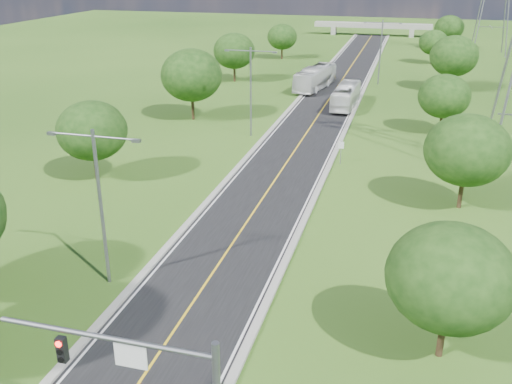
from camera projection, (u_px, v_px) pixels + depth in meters
The scene contains 21 objects.
ground at pixel (323, 108), 77.45m from camera, with size 260.00×260.00×0.00m, color #264714.
road at pixel (330, 98), 82.79m from camera, with size 8.00×150.00×0.06m, color black.
curb_left at pixel (301, 96), 83.79m from camera, with size 0.50×150.00×0.22m, color gray.
curb_right at pixel (359, 100), 81.72m from camera, with size 0.50×150.00×0.22m, color gray.
speed_limit_sign at pixel (341, 149), 55.95m from camera, with size 0.55×0.09×2.40m.
overpass at pixel (373, 26), 147.83m from camera, with size 30.00×3.00×3.20m.
streetlight_near_left at pixel (100, 195), 33.86m from camera, with size 5.90×0.25×10.00m.
streetlight_mid_left at pixel (251, 84), 63.28m from camera, with size 5.90×0.25×10.00m.
streetlight_far_right at pixel (381, 47), 89.76m from camera, with size 5.90×0.25×10.00m.
tree_lb at pixel (92, 131), 51.06m from camera, with size 6.30×6.30×7.33m.
tree_lc at pixel (191, 75), 70.07m from camera, with size 7.56×7.56×8.79m.
tree_ld at pixel (234, 51), 92.18m from camera, with size 6.72×6.72×7.82m.
tree_le at pixel (282, 37), 113.20m from camera, with size 5.88×5.88×6.84m.
tree_ra at pixel (450, 277), 27.70m from camera, with size 6.30×6.30×7.33m.
tree_rb at pixel (467, 150), 44.92m from camera, with size 6.72×6.72×7.82m.
tree_rc at pixel (444, 96), 65.01m from camera, with size 5.88×5.88×6.84m.
tree_rd at pixel (454, 56), 85.55m from camera, with size 7.14×7.14×8.30m.
tree_re at pixel (433, 42), 108.03m from camera, with size 5.46×5.46×6.35m.
tree_rf at pixel (449, 28), 124.76m from camera, with size 6.30×6.30×7.33m.
bus_outbound at pixel (346, 96), 77.36m from camera, with size 2.56×10.93×3.05m, color silver.
bus_inbound at pixel (315, 78), 87.96m from camera, with size 2.87×12.24×3.41m, color silver.
Camera 1 is at (11.22, -15.65, 19.07)m, focal length 40.00 mm.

